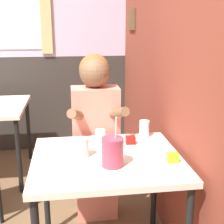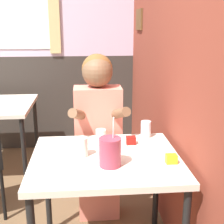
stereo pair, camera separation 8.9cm
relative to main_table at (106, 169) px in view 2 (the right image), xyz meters
name	(u,v)px [view 2 (the right image)]	position (x,y,z in m)	size (l,w,h in m)	color
brick_wall_right	(160,38)	(0.49, 0.83, 0.71)	(0.08, 4.27, 2.70)	brown
back_wall	(34,33)	(-0.66, 2.00, 0.71)	(5.22, 0.09, 2.70)	silver
main_table	(106,169)	(0.00, 0.00, 0.00)	(0.85, 0.73, 0.72)	beige
person_seated	(98,134)	(-0.02, 0.52, 0.03)	(0.42, 0.41, 1.26)	#EA7F6B
cocktail_pitcher	(110,152)	(0.02, -0.12, 0.16)	(0.12, 0.12, 0.28)	#99384C
glass_near_pitcher	(146,129)	(0.29, 0.30, 0.13)	(0.07, 0.07, 0.11)	silver
glass_center	(101,136)	(-0.01, 0.23, 0.12)	(0.07, 0.07, 0.09)	silver
glass_far_side	(82,147)	(-0.13, 0.03, 0.13)	(0.07, 0.07, 0.11)	silver
condiment_ketchup	(131,140)	(0.17, 0.18, 0.10)	(0.06, 0.04, 0.05)	#B7140F
condiment_mustard	(171,159)	(0.35, -0.12, 0.10)	(0.06, 0.04, 0.05)	yellow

